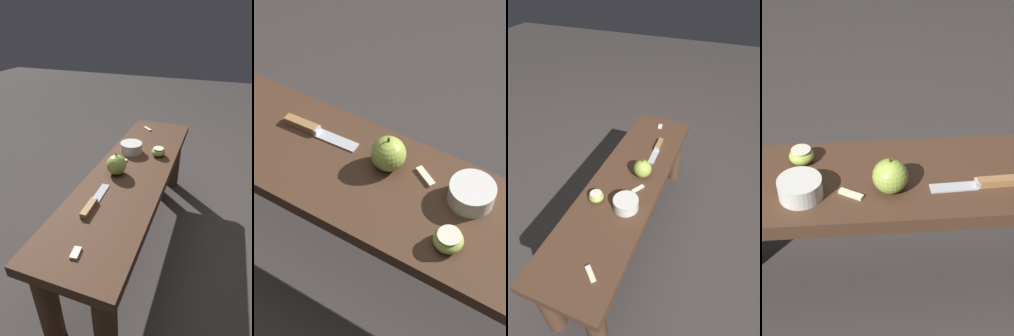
% 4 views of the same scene
% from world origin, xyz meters
% --- Properties ---
extents(ground_plane, '(8.00, 8.00, 0.00)m').
position_xyz_m(ground_plane, '(0.00, 0.00, 0.00)').
color(ground_plane, '#383330').
extents(wooden_bench, '(1.23, 0.33, 0.41)m').
position_xyz_m(wooden_bench, '(0.00, 0.00, 0.32)').
color(wooden_bench, '#472D1E').
rests_on(wooden_bench, ground_plane).
extents(knife, '(0.21, 0.04, 0.02)m').
position_xyz_m(knife, '(-0.29, 0.05, 0.41)').
color(knife, '#B7BABF').
rests_on(knife, wooden_bench).
extents(apple_whole, '(0.09, 0.09, 0.10)m').
position_xyz_m(apple_whole, '(-0.06, 0.05, 0.45)').
color(apple_whole, '#9EB747').
rests_on(apple_whole, wooden_bench).
extents(apple_cut, '(0.07, 0.07, 0.04)m').
position_xyz_m(apple_cut, '(0.17, -0.08, 0.43)').
color(apple_cut, '#9EB747').
rests_on(apple_cut, wooden_bench).
extents(apple_slice_near_knife, '(0.06, 0.05, 0.01)m').
position_xyz_m(apple_slice_near_knife, '(0.04, 0.07, 0.41)').
color(apple_slice_near_knife, beige).
rests_on(apple_slice_near_knife, wooden_bench).
extents(bowl, '(0.11, 0.11, 0.05)m').
position_xyz_m(bowl, '(0.16, 0.06, 0.43)').
color(bowl, silver).
rests_on(bowl, wooden_bench).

